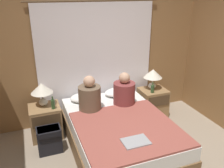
{
  "coord_description": "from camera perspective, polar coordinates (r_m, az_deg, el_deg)",
  "views": [
    {
      "loc": [
        -1.19,
        -2.08,
        2.33
      ],
      "look_at": [
        0.0,
        1.1,
        0.98
      ],
      "focal_mm": 38.0,
      "sensor_mm": 36.0,
      "label": 1
    }
  ],
  "objects": [
    {
      "name": "wall_back",
      "position": [
        4.32,
        -3.91,
        7.17
      ],
      "size": [
        4.08,
        0.06,
        2.5
      ],
      "color": "olive",
      "rests_on": "ground_plane"
    },
    {
      "name": "blanket_on_bed",
      "position": [
        3.35,
        3.71,
        -10.56
      ],
      "size": [
        1.37,
        1.38,
        0.03
      ],
      "color": "#994C42",
      "rests_on": "bed"
    },
    {
      "name": "backpack_on_floor",
      "position": [
        3.81,
        -14.84,
        -12.57
      ],
      "size": [
        0.36,
        0.25,
        0.41
      ],
      "color": "black",
      "rests_on": "ground_plane"
    },
    {
      "name": "person_left_in_bed",
      "position": [
        3.75,
        -5.39,
        -3.1
      ],
      "size": [
        0.36,
        0.36,
        0.58
      ],
      "color": "brown",
      "rests_on": "bed"
    },
    {
      "name": "pillow_left",
      "position": [
        4.16,
        -6.5,
        -3.15
      ],
      "size": [
        0.52,
        0.34,
        0.12
      ],
      "color": "white",
      "rests_on": "bed"
    },
    {
      "name": "lamp_left",
      "position": [
        3.98,
        -16.54,
        -1.31
      ],
      "size": [
        0.35,
        0.35,
        0.39
      ],
      "color": "silver",
      "rests_on": "nightstand_left"
    },
    {
      "name": "pillow_right",
      "position": [
        4.34,
        1.54,
        -1.94
      ],
      "size": [
        0.52,
        0.34,
        0.12
      ],
      "color": "white",
      "rests_on": "bed"
    },
    {
      "name": "beer_bottle_on_right_stand",
      "position": [
        4.44,
        9.72,
        -1.13
      ],
      "size": [
        0.06,
        0.06,
        0.2
      ],
      "color": "#2D4C28",
      "rests_on": "nightstand_right"
    },
    {
      "name": "laptop_on_bed",
      "position": [
        3.06,
        5.71,
        -13.61
      ],
      "size": [
        0.34,
        0.24,
        0.02
      ],
      "color": "#9EA0A5",
      "rests_on": "blanket_on_bed"
    },
    {
      "name": "nightstand_left",
      "position": [
        4.17,
        -15.65,
        -8.69
      ],
      "size": [
        0.5,
        0.45,
        0.55
      ],
      "color": "#937047",
      "rests_on": "ground_plane"
    },
    {
      "name": "bed",
      "position": [
        3.73,
        1.69,
        -11.95
      ],
      "size": [
        1.43,
        2.04,
        0.53
      ],
      "color": "brown",
      "rests_on": "ground_plane"
    },
    {
      "name": "beer_bottle_on_left_stand",
      "position": [
        3.91,
        -14.01,
        -4.67
      ],
      "size": [
        0.06,
        0.06,
        0.21
      ],
      "color": "#2D4C28",
      "rests_on": "nightstand_left"
    },
    {
      "name": "nightstand_right",
      "position": [
        4.72,
        9.75,
        -4.42
      ],
      "size": [
        0.5,
        0.45,
        0.55
      ],
      "color": "#937047",
      "rests_on": "ground_plane"
    },
    {
      "name": "lamp_right",
      "position": [
        4.55,
        9.8,
        2.2
      ],
      "size": [
        0.35,
        0.35,
        0.39
      ],
      "color": "silver",
      "rests_on": "nightstand_right"
    },
    {
      "name": "person_right_in_bed",
      "position": [
        3.94,
        2.95,
        -1.96
      ],
      "size": [
        0.36,
        0.36,
        0.56
      ],
      "color": "brown",
      "rests_on": "bed"
    },
    {
      "name": "curtain_panel",
      "position": [
        4.3,
        -3.61,
        4.86
      ],
      "size": [
        2.31,
        0.02,
        2.18
      ],
      "color": "white",
      "rests_on": "ground_plane"
    }
  ]
}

